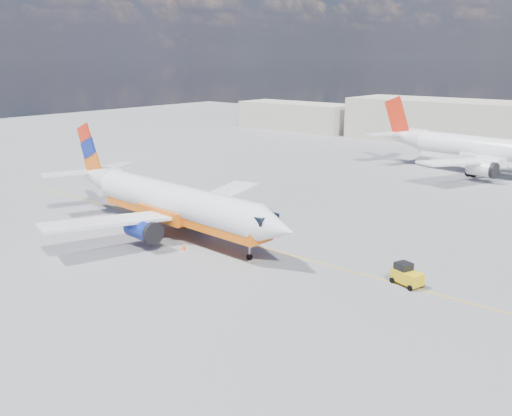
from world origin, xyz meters
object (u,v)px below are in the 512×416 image
Objects in this scene: main_jet at (170,202)px; second_jet at (488,151)px; gse_tug at (407,275)px; traffic_cone at (184,247)px.

main_jet is 0.91× the size of second_jet.
main_jet is 12.32× the size of gse_tug.
main_jet is at bearing -155.56° from gse_tug.
main_jet is at bearing -98.20° from second_jet.
main_jet is 48.10m from second_jet.
traffic_cone is (-17.85, -5.17, -0.44)m from gse_tug.
traffic_cone is (-8.85, -48.77, -3.09)m from second_jet.
second_jet reaches higher than gse_tug.
gse_tug is 18.59m from traffic_cone.
traffic_cone is at bearing -26.19° from main_jet.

